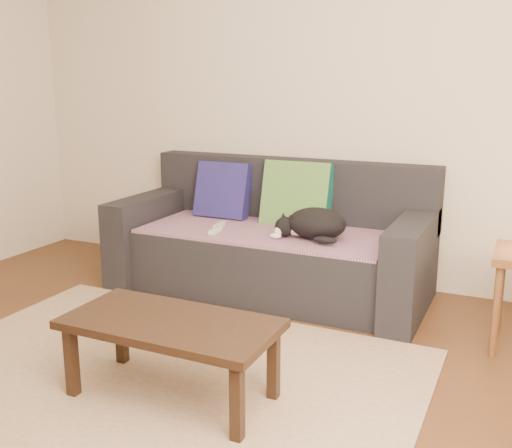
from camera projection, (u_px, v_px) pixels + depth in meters
name	position (u px, v px, depth m)	size (l,w,h in m)	color
ground	(137.00, 393.00, 2.78)	(4.50, 4.50, 0.00)	brown
back_wall	(297.00, 96.00, 4.24)	(4.50, 0.04, 2.60)	beige
sofa	(272.00, 246.00, 4.09)	(2.10, 0.94, 0.87)	#232328
throw_blanket	(267.00, 232.00, 3.98)	(1.66, 0.74, 0.02)	#452D54
cushion_navy	(223.00, 191.00, 4.36)	(0.40, 0.10, 0.40)	#120F41
cushion_green	(297.00, 197.00, 4.12)	(0.48, 0.12, 0.48)	#0D5752
cat	(314.00, 224.00, 3.75)	(0.51, 0.40, 0.20)	black
wii_remote_a	(215.00, 231.00, 3.91)	(0.15, 0.04, 0.03)	white
wii_remote_b	(219.00, 225.00, 4.05)	(0.15, 0.04, 0.03)	white
rug	(155.00, 377.00, 2.91)	(2.50, 1.80, 0.01)	tan
coffee_table	(171.00, 330.00, 2.66)	(0.95, 0.48, 0.38)	black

